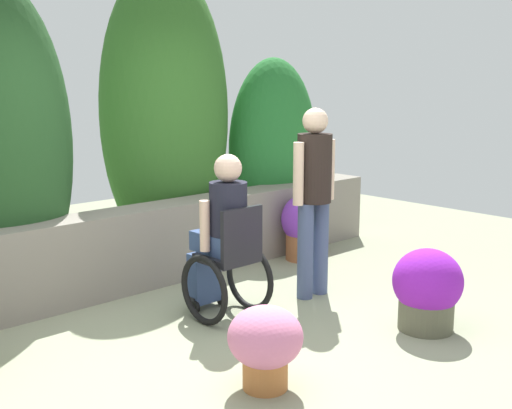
{
  "coord_description": "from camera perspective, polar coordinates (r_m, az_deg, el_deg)",
  "views": [
    {
      "loc": [
        -2.71,
        -3.23,
        1.89
      ],
      "look_at": [
        0.89,
        0.65,
        0.85
      ],
      "focal_mm": 44.48,
      "sensor_mm": 36.0,
      "label": 1
    }
  ],
  "objects": [
    {
      "name": "person_standing_companion",
      "position": [
        5.51,
        5.24,
        1.33
      ],
      "size": [
        0.49,
        0.3,
        1.66
      ],
      "rotation": [
        0.0,
        0.0,
        0.1
      ],
      "color": "#445278",
      "rests_on": "ground"
    },
    {
      "name": "flower_pot_red_accent",
      "position": [
        5.05,
        15.14,
        -7.36
      ],
      "size": [
        0.53,
        0.53,
        0.64
      ],
      "color": "#575643",
      "rests_on": "ground"
    },
    {
      "name": "flower_pot_terracotta_by_wall",
      "position": [
        4.0,
        0.84,
        -12.36
      ],
      "size": [
        0.47,
        0.47,
        0.53
      ],
      "color": "#B36836",
      "rests_on": "ground"
    },
    {
      "name": "person_in_wheelchair",
      "position": [
        5.08,
        -2.89,
        -3.36
      ],
      "size": [
        0.53,
        0.66,
        1.33
      ],
      "rotation": [
        0.0,
        0.0,
        -0.11
      ],
      "color": "black",
      "rests_on": "ground"
    },
    {
      "name": "ground_plane",
      "position": [
        4.62,
        -2.69,
        -13.02
      ],
      "size": [
        11.54,
        11.54,
        0.0
      ],
      "primitive_type": "plane",
      "color": "gray"
    },
    {
      "name": "flower_pot_purple_near",
      "position": [
        6.77,
        4.31,
        -1.95
      ],
      "size": [
        0.48,
        0.48,
        0.7
      ],
      "color": "#9A5935",
      "rests_on": "ground"
    },
    {
      "name": "hedge_backdrop",
      "position": [
        6.17,
        -15.09,
        5.88
      ],
      "size": [
        6.15,
        1.22,
        3.08
      ],
      "color": "#2E671D",
      "rests_on": "ground"
    },
    {
      "name": "stone_retaining_wall",
      "position": [
        5.8,
        -13.44,
        -4.38
      ],
      "size": [
        6.78,
        0.39,
        0.74
      ],
      "primitive_type": "cube",
      "color": "gray",
      "rests_on": "ground"
    }
  ]
}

